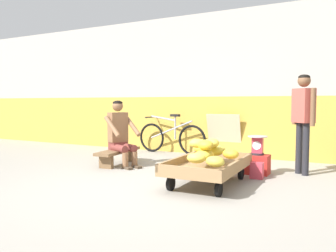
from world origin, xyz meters
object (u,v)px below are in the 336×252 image
banana_cart (208,167)px  sign_board (224,135)px  shopping_bag (257,171)px  vendor_seated (120,133)px  customer_adult (303,113)px  low_bench (118,153)px  weighing_scale (258,145)px  plastic_crate (257,164)px  bicycle_near_left (171,137)px

banana_cart → sign_board: size_ratio=1.67×
shopping_bag → sign_board: bearing=121.6°
banana_cart → vendor_seated: (-1.88, 0.61, 0.33)m
vendor_seated → customer_adult: customer_adult is taller
low_bench → sign_board: (1.35, 1.82, 0.23)m
vendor_seated → customer_adult: size_ratio=0.75×
vendor_seated → customer_adult: bearing=13.3°
low_bench → weighing_scale: bearing=8.4°
vendor_seated → sign_board: (1.27, 1.85, -0.13)m
low_bench → customer_adult: size_ratio=0.73×
banana_cart → weighing_scale: size_ratio=4.86×
vendor_seated → low_bench: bearing=155.8°
banana_cart → plastic_crate: 1.09m
low_bench → bicycle_near_left: (0.22, 1.62, 0.15)m
customer_adult → weighing_scale: bearing=-153.7°
plastic_crate → bicycle_near_left: (-2.17, 1.27, 0.20)m
bicycle_near_left → sign_board: 1.15m
plastic_crate → weighing_scale: bearing=-90.0°
banana_cart → bicycle_near_left: size_ratio=0.88×
customer_adult → low_bench: bearing=-167.7°
banana_cart → customer_adult: 1.81m
plastic_crate → shopping_bag: 0.34m
banana_cart → sign_board: (-0.61, 2.47, 0.19)m
banana_cart → shopping_bag: bearing=53.8°
bicycle_near_left → banana_cart: bearing=-52.4°
customer_adult → shopping_bag: 1.18m
vendor_seated → weighing_scale: (2.30, 0.39, -0.11)m
plastic_crate → customer_adult: size_ratio=0.24×
banana_cart → vendor_seated: vendor_seated is taller
banana_cart → weighing_scale: bearing=67.3°
bicycle_near_left → shopping_bag: size_ratio=6.91×
banana_cart → weighing_scale: 1.10m
vendor_seated → sign_board: 2.25m
banana_cart → bicycle_near_left: bicycle_near_left is taller
weighing_scale → shopping_bag: 0.47m
plastic_crate → banana_cart: bearing=-112.6°
plastic_crate → sign_board: size_ratio=0.41×
banana_cart → plastic_crate: size_ratio=4.05×
banana_cart → bicycle_near_left: 2.87m
banana_cart → shopping_bag: (0.49, 0.67, -0.12)m
plastic_crate → shopping_bag: (0.07, -0.33, -0.03)m
weighing_scale → sign_board: sign_board is taller
plastic_crate → customer_adult: bearing=26.2°
vendor_seated → shopping_bag: size_ratio=4.75×
vendor_seated → shopping_bag: vendor_seated is taller
low_bench → weighing_scale: size_ratio=3.74×
weighing_scale → banana_cart: bearing=-112.7°
weighing_scale → sign_board: size_ratio=0.34×
low_bench → shopping_bag: 2.46m
weighing_scale → sign_board: (-1.03, 1.47, -0.02)m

